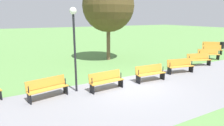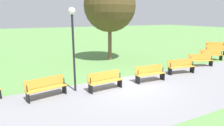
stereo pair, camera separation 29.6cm
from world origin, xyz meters
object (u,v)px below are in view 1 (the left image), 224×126
bench_2 (208,54)px  bench_7 (47,88)px  tree_1 (108,6)px  bench_4 (180,66)px  bench_0 (211,46)px  bench_3 (199,59)px  bench_5 (150,73)px  lamp_post (74,34)px  trash_bin (222,45)px  bench_6 (106,80)px  bench_1 (212,49)px

bench_2 → bench_7: size_ratio=0.99×
tree_1 → bench_4: bearing=110.5°
bench_0 → bench_3: same height
bench_0 → bench_7: same height
bench_2 → bench_4: same height
bench_3 → bench_5: (5.42, 1.04, 0.00)m
lamp_post → trash_bin: bearing=-166.4°
bench_5 → tree_1: (-0.59, -6.10, 3.90)m
bench_6 → bench_7: size_ratio=0.98×
lamp_post → bench_1: bearing=-168.8°
bench_4 → bench_5: size_ratio=1.02×
bench_2 → trash_bin: 7.32m
bench_6 → tree_1: (-3.36, -6.10, 3.90)m
bench_6 → lamp_post: bearing=-24.2°
bench_1 → bench_5: bearing=50.6°
bench_1 → tree_1: tree_1 is taller
bench_1 → bench_3: (4.99, 2.35, 0.00)m
bench_4 → trash_bin: (-11.93, -4.71, -0.10)m
tree_1 → bench_6: bearing=61.2°
bench_2 → bench_6: 10.96m
bench_7 → lamp_post: (-1.38, -0.16, 2.28)m
bench_0 → bench_5: size_ratio=0.93×
bench_0 → bench_4: bearing=65.1°
bench_2 → bench_0: bearing=-122.2°
bench_5 → lamp_post: (4.13, -0.51, 2.28)m
bench_3 → tree_1: size_ratio=0.28×
bench_4 → tree_1: bearing=-58.6°
bench_5 → bench_7: (5.51, -0.35, 0.00)m
lamp_post → tree_1: bearing=-130.2°
bench_2 → bench_4: bearing=43.4°
bench_7 → tree_1: bearing=-147.6°
bench_0 → bench_5: bearing=61.5°
bench_2 → bench_4: 5.52m
bench_2 → lamp_post: lamp_post is taller
bench_2 → lamp_post: bearing=32.6°
tree_1 → trash_bin: (-14.08, 1.04, -3.99)m
trash_bin → bench_1: bearing=21.4°
bench_5 → bench_6: same height
bench_4 → tree_1: 7.28m
bench_4 → bench_6: same height
bench_3 → tree_1: (4.83, -5.06, 3.90)m
bench_7 → tree_1: 9.25m
bench_6 → bench_5: bearing=176.4°
bench_4 → bench_7: same height
bench_6 → bench_7: (2.74, -0.35, 0.00)m
bench_7 → trash_bin: bench_7 is taller
bench_3 → lamp_post: bearing=21.3°
bench_3 → bench_6: size_ratio=1.02×
bench_2 → trash_bin: bench_2 is taller
bench_7 → bench_1: bearing=179.9°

